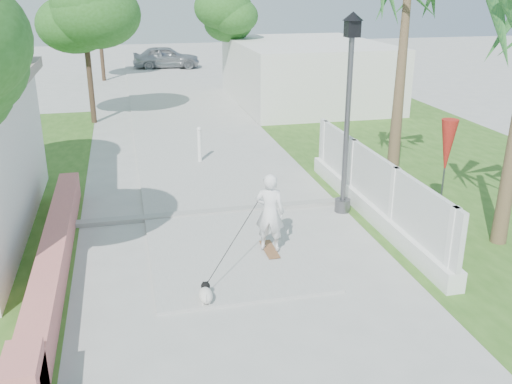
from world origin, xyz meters
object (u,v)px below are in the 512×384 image
object	(u,v)px
bollard	(199,144)
dog	(206,294)
patio_umbrella	(447,148)
skateboarder	(239,236)
parked_car	(166,57)
street_lamp	(348,108)

from	to	relation	value
bollard	dog	distance (m)	7.88
patio_umbrella	bollard	bearing A→B (deg)	129.91
skateboarder	parked_car	size ratio (longest dim) A/B	0.46
skateboarder	parked_car	distance (m)	26.64
patio_umbrella	parked_car	size ratio (longest dim) A/B	0.57
street_lamp	parked_car	size ratio (longest dim) A/B	1.11
street_lamp	patio_umbrella	xyz separation A→B (m)	(1.90, -1.00, -0.74)
street_lamp	patio_umbrella	size ratio (longest dim) A/B	1.93
skateboarder	street_lamp	bearing A→B (deg)	-117.09
skateboarder	dog	distance (m)	1.38
bollard	patio_umbrella	bearing A→B (deg)	-50.09
street_lamp	bollard	xyz separation A→B (m)	(-2.70, 4.50, -1.84)
dog	parked_car	distance (m)	27.69
skateboarder	dog	xyz separation A→B (m)	(-0.78, -1.01, -0.51)
bollard	parked_car	world-z (taller)	parked_car
patio_umbrella	skateboarder	size ratio (longest dim) A/B	1.25
patio_umbrella	dog	world-z (taller)	patio_umbrella
street_lamp	bollard	size ratio (longest dim) A/B	4.07
bollard	skateboarder	bearing A→B (deg)	-91.69
parked_car	dog	bearing A→B (deg)	177.35
patio_umbrella	skateboarder	bearing A→B (deg)	-164.88
street_lamp	parked_car	xyz separation A→B (m)	(-2.03, 24.33, -1.74)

